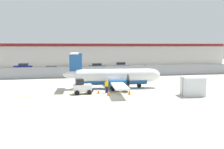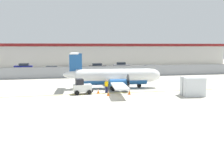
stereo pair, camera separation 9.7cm
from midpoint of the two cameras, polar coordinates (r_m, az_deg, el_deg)
ground_plane at (r=31.09m, az=-0.35°, el=-4.29°), size 140.00×140.00×0.01m
perimeter_fence at (r=46.58m, az=-4.13°, el=0.71°), size 98.00×0.10×2.10m
parking_lot_strip at (r=58.05m, az=-5.56°, el=0.81°), size 98.00×17.00×0.12m
background_building at (r=76.22m, az=-7.02°, el=4.57°), size 91.00×8.10×6.50m
commuter_airplane at (r=34.58m, az=0.80°, el=-0.51°), size 13.56×16.08×4.92m
baggage_tug at (r=30.69m, az=-6.79°, el=-2.87°), size 2.40×1.52×1.88m
ground_crew_worker at (r=31.02m, az=-1.18°, el=-2.54°), size 0.53×0.46×1.70m
cargo_container at (r=31.01m, az=18.04°, el=-2.59°), size 2.60×2.24×2.20m
traffic_cone_near_left at (r=30.89m, az=-3.05°, el=-3.79°), size 0.36×0.36×0.64m
traffic_cone_near_right at (r=29.54m, az=-0.77°, el=-4.26°), size 0.36×0.36×0.64m
traffic_cone_far_left at (r=35.81m, az=3.18°, el=-2.35°), size 0.36×0.36×0.64m
traffic_cone_far_right at (r=30.37m, az=4.08°, el=-3.98°), size 0.36×0.36×0.64m
parked_car_0 at (r=63.53m, az=-19.51°, el=1.71°), size 4.20×2.00×1.58m
parked_car_1 at (r=53.69m, az=-13.48°, el=1.09°), size 4.33×2.29×1.58m
parked_car_2 at (r=52.26m, az=-7.64°, el=1.06°), size 4.36×2.35×1.58m
parked_car_3 at (r=59.99m, az=-3.29°, el=1.82°), size 4.21×2.01×1.58m
parked_car_4 at (r=63.72m, az=2.24°, el=2.10°), size 4.37×2.37×1.58m
parked_car_5 at (r=55.23m, az=8.67°, el=1.34°), size 4.23×2.07×1.58m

